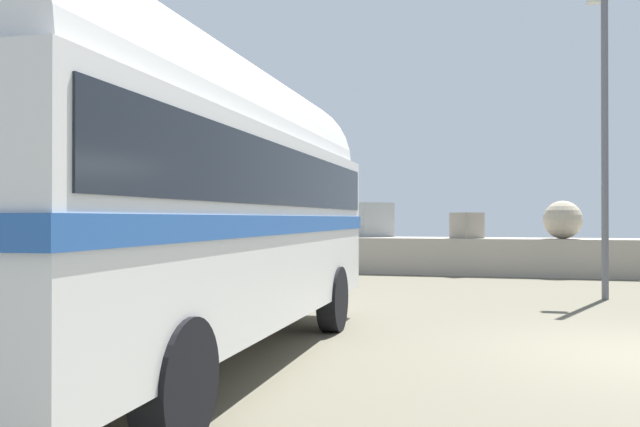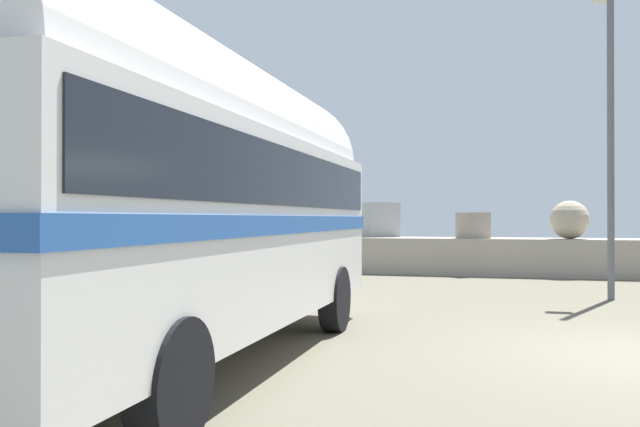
{
  "view_description": "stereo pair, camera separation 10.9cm",
  "coord_description": "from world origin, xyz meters",
  "views": [
    {
      "loc": [
        -1.95,
        -8.94,
        1.7
      ],
      "look_at": [
        -3.93,
        -1.43,
        1.75
      ],
      "focal_mm": 37.85,
      "sensor_mm": 36.0,
      "label": 1
    },
    {
      "loc": [
        -1.85,
        -8.91,
        1.7
      ],
      "look_at": [
        -3.93,
        -1.43,
        1.75
      ],
      "focal_mm": 37.85,
      "sensor_mm": 36.0,
      "label": 2
    }
  ],
  "objects": [
    {
      "name": "breakwater",
      "position": [
        -0.0,
        11.81,
        0.69
      ],
      "size": [
        31.36,
        2.25,
        2.34
      ],
      "color": "#9F9687",
      "rests_on": "ground"
    },
    {
      "name": "lamp_post",
      "position": [
        0.19,
        6.12,
        3.71
      ],
      "size": [
        0.44,
        1.02,
        6.6
      ],
      "color": "#5B5B60",
      "rests_on": "ground"
    },
    {
      "name": "vintage_coach",
      "position": [
        -5.38,
        -1.85,
        2.05
      ],
      "size": [
        2.6,
        8.63,
        3.7
      ],
      "rotation": [
        0.0,
        0.0,
        0.02
      ],
      "color": "black",
      "rests_on": "ground"
    }
  ]
}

